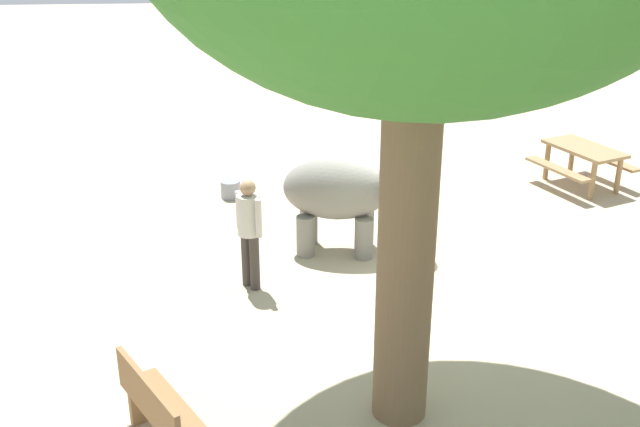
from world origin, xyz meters
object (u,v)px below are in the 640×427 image
(person_handler, at_px, (249,226))
(feed_bucket, at_px, (230,189))
(elephant, at_px, (351,193))
(picnic_table_near, at_px, (583,157))
(wooden_bench, at_px, (159,410))

(person_handler, bearing_deg, feed_bucket, 56.36)
(person_handler, xyz_separation_m, feed_bucket, (3.50, 0.39, -0.79))
(elephant, distance_m, feed_bucket, 3.21)
(elephant, relative_size, person_handler, 1.37)
(elephant, bearing_deg, picnic_table_near, 38.04)
(person_handler, relative_size, wooden_bench, 1.15)
(elephant, height_order, feed_bucket, elephant)
(picnic_table_near, relative_size, feed_bucket, 5.41)
(feed_bucket, bearing_deg, picnic_table_near, -89.51)
(elephant, relative_size, feed_bucket, 6.18)
(wooden_bench, relative_size, picnic_table_near, 0.72)
(wooden_bench, bearing_deg, feed_bucket, 145.40)
(elephant, relative_size, picnic_table_near, 1.14)
(person_handler, bearing_deg, picnic_table_near, -10.37)
(wooden_bench, xyz_separation_m, feed_bucket, (6.88, -0.50, -0.31))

